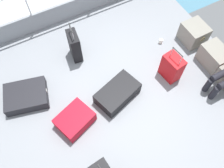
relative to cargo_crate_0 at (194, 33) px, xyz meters
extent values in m
cube|color=gray|center=(0.30, -2.16, -0.24)|extent=(4.40, 5.20, 0.06)
cube|color=gray|center=(-1.87, -2.16, 0.02)|extent=(0.06, 5.20, 0.45)
cylinder|color=silver|center=(-1.87, -2.85, 0.29)|extent=(0.04, 0.04, 1.00)
cube|color=gray|center=(0.00, 0.00, 0.00)|extent=(0.49, 0.45, 0.41)
torus|color=tan|center=(-0.26, 0.00, 0.08)|extent=(0.02, 0.12, 0.12)
torus|color=tan|center=(0.26, 0.00, 0.08)|extent=(0.02, 0.12, 0.12)
cube|color=gray|center=(0.67, -0.02, 0.00)|extent=(0.55, 0.40, 0.41)
torus|color=tan|center=(0.39, -0.02, 0.08)|extent=(0.02, 0.12, 0.12)
cylinder|color=black|center=(1.29, -0.53, -0.02)|extent=(0.11, 0.11, 0.36)
cylinder|color=black|center=(1.11, -0.33, 0.20)|extent=(0.12, 0.40, 0.12)
cylinder|color=black|center=(1.11, -0.53, -0.02)|extent=(0.11, 0.11, 0.36)
cube|color=black|center=(-0.80, -2.37, 0.11)|extent=(0.40, 0.24, 0.64)
cylinder|color=#A5A8AD|center=(-0.91, -2.35, 0.53)|extent=(0.02, 0.02, 0.20)
cylinder|color=#A5A8AD|center=(-0.69, -2.38, 0.53)|extent=(0.02, 0.02, 0.20)
cylinder|color=#2D2D2D|center=(-0.80, -2.37, 0.63)|extent=(0.25, 0.05, 0.02)
cube|color=silver|center=(-0.79, -2.27, 0.21)|extent=(0.05, 0.01, 0.08)
cylinder|color=#A5A8AD|center=(1.54, -3.00, 0.56)|extent=(0.02, 0.02, 0.19)
cube|color=#B70C1E|center=(0.54, -2.99, -0.08)|extent=(0.65, 0.73, 0.25)
cube|color=green|center=(0.43, -2.70, -0.04)|extent=(0.05, 0.02, 0.08)
cube|color=black|center=(-0.33, -3.59, -0.10)|extent=(0.76, 0.89, 0.21)
cube|color=white|center=(-0.23, -3.21, -0.05)|extent=(0.05, 0.02, 0.08)
cube|color=black|center=(0.44, -2.08, -0.08)|extent=(0.69, 0.91, 0.26)
cube|color=green|center=(0.32, -1.69, -0.05)|extent=(0.05, 0.02, 0.08)
cube|color=red|center=(0.51, -0.95, 0.07)|extent=(0.41, 0.30, 0.55)
cylinder|color=#A5A8AD|center=(0.40, -0.96, 0.44)|extent=(0.02, 0.02, 0.21)
cylinder|color=#A5A8AD|center=(0.63, -0.94, 0.44)|extent=(0.02, 0.02, 0.21)
cylinder|color=#2D2D2D|center=(0.51, -0.95, 0.55)|extent=(0.25, 0.05, 0.02)
cube|color=green|center=(0.49, -0.82, 0.22)|extent=(0.05, 0.01, 0.08)
cylinder|color=white|center=(-0.25, -0.63, -0.16)|extent=(0.08, 0.08, 0.10)
camera|label=1|loc=(2.13, -3.12, 3.80)|focal=37.80mm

